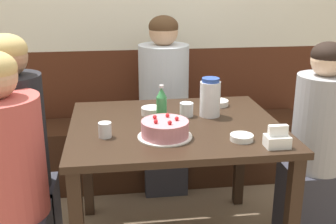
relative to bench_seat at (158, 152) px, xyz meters
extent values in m
cube|color=#4C2314|center=(0.00, 0.22, 0.25)|extent=(4.80, 0.04, 0.97)
cube|color=#381E11|center=(0.00, 0.00, 0.00)|extent=(2.20, 0.38, 0.47)
cube|color=black|center=(0.00, -0.83, 0.50)|extent=(1.11, 0.93, 0.03)
cube|color=black|center=(-0.50, -0.41, 0.12)|extent=(0.06, 0.06, 0.72)
cube|color=black|center=(0.50, -0.41, 0.12)|extent=(0.06, 0.06, 0.72)
cylinder|color=white|center=(-0.08, -1.02, 0.52)|extent=(0.27, 0.27, 0.01)
cylinder|color=#C67A84|center=(-0.08, -1.02, 0.56)|extent=(0.23, 0.23, 0.08)
sphere|color=red|center=(-0.02, -1.02, 0.61)|extent=(0.02, 0.02, 0.02)
sphere|color=red|center=(-0.06, -0.96, 0.61)|extent=(0.02, 0.02, 0.02)
sphere|color=red|center=(-0.12, -0.98, 0.61)|extent=(0.02, 0.02, 0.02)
sphere|color=red|center=(-0.13, -1.05, 0.61)|extent=(0.02, 0.02, 0.02)
sphere|color=red|center=(-0.06, -1.07, 0.61)|extent=(0.02, 0.02, 0.02)
cylinder|color=white|center=(0.21, -0.72, 0.61)|extent=(0.11, 0.11, 0.19)
cylinder|color=#28479E|center=(0.21, -0.72, 0.72)|extent=(0.10, 0.10, 0.02)
cylinder|color=#388E4C|center=(-0.07, -0.78, 0.58)|extent=(0.06, 0.06, 0.13)
cone|color=#388E4C|center=(-0.07, -0.78, 0.68)|extent=(0.06, 0.06, 0.05)
cylinder|color=silver|center=(-0.07, -0.78, 0.71)|extent=(0.03, 0.03, 0.01)
cube|color=white|center=(0.41, -1.21, 0.54)|extent=(0.11, 0.08, 0.05)
cube|color=white|center=(0.41, -1.21, 0.60)|extent=(0.09, 0.03, 0.05)
cylinder|color=white|center=(-0.11, -0.66, 0.54)|extent=(0.12, 0.12, 0.04)
cylinder|color=white|center=(0.28, -1.11, 0.53)|extent=(0.11, 0.11, 0.03)
cylinder|color=white|center=(0.30, -0.54, 0.53)|extent=(0.13, 0.13, 0.03)
cylinder|color=silver|center=(0.08, -0.71, 0.55)|extent=(0.08, 0.08, 0.08)
cylinder|color=silver|center=(-0.37, -0.98, 0.55)|extent=(0.06, 0.06, 0.07)
cube|color=#33333D|center=(0.81, -0.85, -0.01)|extent=(0.34, 0.30, 0.45)
cylinder|color=#99999E|center=(0.81, -0.85, 0.49)|extent=(0.30, 0.30, 0.54)
sphere|color=beige|center=(0.81, -0.85, 0.84)|extent=(0.18, 0.18, 0.18)
ellipsoid|color=black|center=(0.81, -0.85, 0.87)|extent=(0.18, 0.18, 0.14)
cylinder|color=#BC4C47|center=(-0.81, -1.11, 0.49)|extent=(0.36, 0.36, 0.56)
cube|color=#33333D|center=(-0.81, -0.85, -0.01)|extent=(0.34, 0.30, 0.45)
cylinder|color=black|center=(-0.81, -0.85, 0.51)|extent=(0.30, 0.30, 0.59)
sphere|color=#A87A5B|center=(-0.81, -0.85, 0.90)|extent=(0.20, 0.20, 0.20)
ellipsoid|color=tan|center=(-0.81, -0.85, 0.93)|extent=(0.20, 0.20, 0.15)
cube|color=#33333D|center=(0.03, -0.10, -0.01)|extent=(0.30, 0.34, 0.45)
cylinder|color=silver|center=(0.03, -0.10, 0.52)|extent=(0.34, 0.34, 0.60)
sphere|color=tan|center=(0.03, -0.10, 0.91)|extent=(0.19, 0.19, 0.19)
ellipsoid|color=#4C331E|center=(0.03, -0.10, 0.94)|extent=(0.20, 0.20, 0.15)
camera|label=1|loc=(-0.32, -2.90, 1.26)|focal=45.00mm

